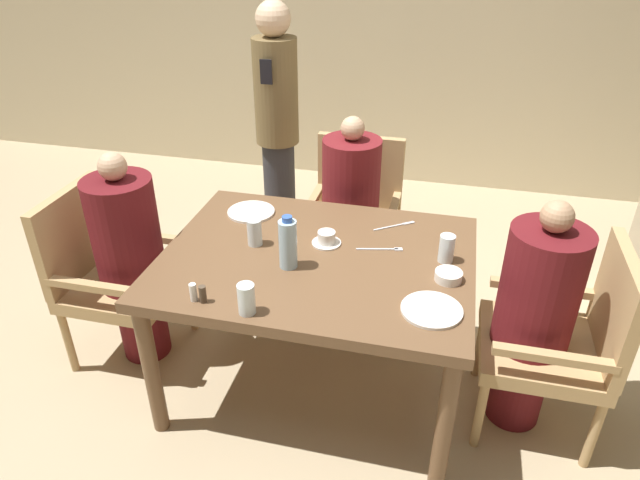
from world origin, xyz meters
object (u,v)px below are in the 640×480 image
Objects in this scene: chair_right_side at (565,336)px; bowl_small at (448,276)px; chair_far_side at (355,211)px; glass_tall_near at (255,232)px; standing_host at (277,125)px; glass_tall_mid at (246,299)px; diner_in_left_chair at (131,258)px; plate_main_right at (251,212)px; glass_tall_far at (447,248)px; diner_in_right_chair at (533,317)px; plate_main_left at (432,310)px; teacup_with_saucer at (326,239)px; water_bottle at (288,243)px; chair_left_side at (108,270)px; diner_in_far_chair at (350,209)px.

chair_right_side is 7.98× the size of bowl_small.
chair_far_side is 0.98m from glass_tall_near.
standing_host is 1.74m from glass_tall_mid.
glass_tall_near is at bearing 2.76° from diner_in_left_chair.
glass_tall_far is at bearing -13.03° from plate_main_right.
chair_right_side is at bearing -40.53° from chair_far_side.
diner_in_right_chair is (1.86, 0.00, -0.01)m from diner_in_left_chair.
plate_main_left is at bearing -153.25° from chair_right_side.
teacup_with_saucer is (0.95, 0.11, 0.18)m from diner_in_left_chair.
chair_far_side is at bearing -29.82° from standing_host.
water_bottle is at bearing -35.16° from glass_tall_near.
standing_host is 6.69× the size of water_bottle.
bowl_small is at bearing 28.81° from glass_tall_mid.
plate_main_right is at bearing -80.80° from standing_host.
water_bottle is (-1.03, -0.11, 0.27)m from diner_in_right_chair.
water_bottle is (0.83, -0.11, 0.26)m from diner_in_left_chair.
diner_in_left_chair is (0.14, 0.00, 0.09)m from chair_left_side.
diner_in_left_chair is 8.42× the size of teacup_with_saucer.
standing_host reaches higher than glass_tall_near.
teacup_with_saucer is (-0.91, 0.11, 0.19)m from diner_in_right_chair.
plate_main_right is at bearing 113.16° from glass_tall_near.
plate_main_left is 0.64m from water_bottle.
glass_tall_far is at bearing 37.67° from glass_tall_mid.
teacup_with_saucer reaches higher than bowl_small.
standing_host is 12.91× the size of glass_tall_mid.
diner_in_left_chair reaches higher than glass_tall_near.
diner_in_far_chair is at bearing 144.13° from chair_right_side.
water_bottle reaches higher than chair_left_side.
diner_in_right_chair reaches higher than plate_main_right.
glass_tall_far is at bearing -2.11° from teacup_with_saucer.
chair_right_side is 7.24× the size of glass_tall_far.
diner_in_far_chair reaches higher than teacup_with_saucer.
glass_tall_near is at bearing 174.32° from bowl_small.
plate_main_right is 0.98× the size of water_bottle.
plate_main_right is 0.99m from glass_tall_far.
diner_in_far_chair is 1.33m from chair_right_side.
glass_tall_mid reaches higher than plate_main_right.
water_bottle reaches higher than glass_tall_far.
plate_main_right is (0.15, -0.93, -0.13)m from standing_host.
bowl_small is (-0.37, -0.05, 0.18)m from diner_in_right_chair.
diner_in_left_chair is at bearing -106.33° from standing_host.
diner_in_far_chair is at bearing 35.87° from chair_left_side.
diner_in_left_chair is at bearing -176.48° from glass_tall_far.
plate_main_left is at bearing -38.18° from teacup_with_saucer.
plate_main_right is at bearing 159.43° from bowl_small.
diner_in_right_chair is 1.97m from standing_host.
plate_main_left is (-0.42, -0.28, 0.17)m from diner_in_right_chair.
glass_tall_near is at bearing 2.26° from chair_left_side.
diner_in_left_chair is at bearing -135.43° from chair_far_side.
plate_main_right is at bearing -124.60° from chair_far_side.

